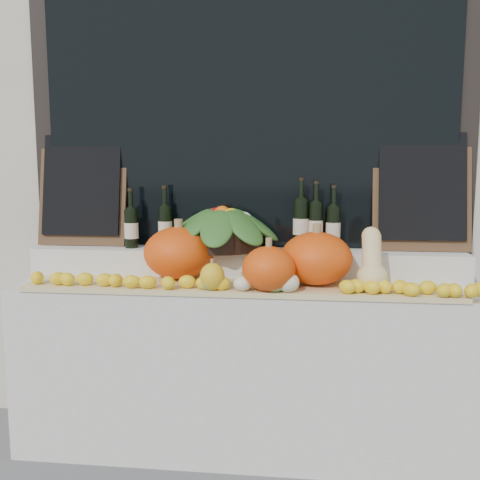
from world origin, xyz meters
name	(u,v)px	position (x,y,z in m)	size (l,w,h in m)	color
storefront_facade	(255,40)	(0.00, 2.25, 2.25)	(7.00, 0.94, 4.50)	beige
display_sill	(242,367)	(0.00, 1.52, 0.44)	(2.30, 0.55, 0.88)	silver
rear_tier	(245,264)	(0.00, 1.68, 0.96)	(2.30, 0.25, 0.16)	silver
straw_bedding	(239,287)	(0.00, 1.40, 0.89)	(2.10, 0.32, 0.03)	tan
pumpkin_left	(179,253)	(-0.32, 1.52, 1.04)	(0.36, 0.36, 0.27)	#EC4E0C
pumpkin_right	(316,258)	(0.37, 1.46, 1.03)	(0.35, 0.35, 0.26)	#EC4E0C
pumpkin_center	(269,269)	(0.15, 1.30, 1.01)	(0.25, 0.25, 0.21)	#EC4E0C
butternut_squash	(372,264)	(0.63, 1.38, 1.03)	(0.14, 0.21, 0.29)	#ECCF8B
decorative_gourds	(244,280)	(0.04, 1.28, 0.96)	(0.46, 0.12, 0.15)	#33671F
lemon_heap	(236,283)	(0.00, 1.29, 0.94)	(2.20, 0.16, 0.06)	yellow
produce_bowl	(222,228)	(-0.12, 1.66, 1.16)	(0.64, 0.64, 0.24)	black
wine_bottle_far_left	(131,228)	(-0.62, 1.66, 1.15)	(0.08, 0.08, 0.32)	black
wine_bottle_near_left	(165,226)	(-0.44, 1.69, 1.16)	(0.08, 0.08, 0.34)	black
wine_bottle_tall	(301,224)	(0.30, 1.70, 1.18)	(0.08, 0.08, 0.38)	black
wine_bottle_near_right	(316,225)	(0.37, 1.69, 1.17)	(0.08, 0.08, 0.36)	black
wine_bottle_far_right	(333,228)	(0.47, 1.69, 1.16)	(0.08, 0.08, 0.34)	black
chalkboard_left	(82,188)	(-0.92, 1.74, 1.36)	(0.50, 0.14, 0.61)	#4C331E
chalkboard_right	(422,189)	(0.92, 1.74, 1.36)	(0.50, 0.14, 0.61)	#4C331E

